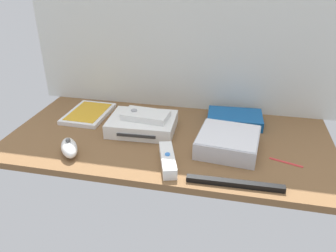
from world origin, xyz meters
TOP-DOWN VIEW (x-y plane):
  - ground_plane at (0.00, 0.00)cm, footprint 100.00×48.00cm
  - back_wall at (0.00, 24.60)cm, footprint 110.00×1.20cm
  - game_console at (-9.17, 3.11)cm, footprint 21.71×17.24cm
  - mini_computer at (18.60, -3.56)cm, footprint 18.60×18.60cm
  - game_case at (-31.10, 9.75)cm, footprint 14.03×19.30cm
  - network_router at (19.88, 14.55)cm, footprint 18.56×13.01cm
  - remote_wand at (3.12, -14.80)cm, footprint 7.95×15.19cm
  - remote_nunchuk at (-25.41, -15.48)cm, footprint 9.23×10.75cm
  - remote_classic_pad at (-7.95, 3.16)cm, footprint 15.04×9.22cm
  - sensor_bar at (21.32, -20.55)cm, footprint 24.03×2.30cm
  - stylus_pen at (34.71, -7.15)cm, footprint 8.77×3.47cm

SIDE VIEW (x-z plane):
  - ground_plane at x=0.00cm, z-range -2.00..0.00cm
  - stylus_pen at x=34.71cm, z-range 0.00..0.70cm
  - sensor_bar at x=21.32cm, z-range 0.00..1.40cm
  - game_case at x=-31.10cm, z-range -0.02..1.54cm
  - remote_wand at x=3.12cm, z-range -0.19..3.21cm
  - network_router at x=19.88cm, z-range 0.00..3.40cm
  - remote_nunchuk at x=-25.41cm, z-range -0.51..4.59cm
  - game_console at x=-9.17cm, z-range 0.00..4.40cm
  - mini_computer at x=18.60cm, z-range -0.01..5.29cm
  - remote_classic_pad at x=-7.95cm, z-range 4.21..6.61cm
  - back_wall at x=0.00cm, z-range 0.00..64.00cm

